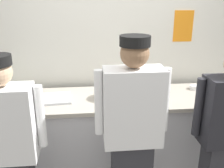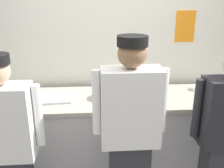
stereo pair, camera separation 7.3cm
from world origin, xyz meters
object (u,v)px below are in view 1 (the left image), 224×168
at_px(ramekin_red_sauce, 194,87).
at_px(ramekin_green_sauce, 23,92).
at_px(mixing_bowl_steel, 0,101).
at_px(plate_stack_front, 106,94).
at_px(chef_near_left, 9,148).
at_px(chef_center, 132,132).
at_px(sheet_tray, 49,99).

distance_m(ramekin_red_sauce, ramekin_green_sauce, 1.98).
height_order(mixing_bowl_steel, ramekin_green_sauce, mixing_bowl_steel).
bearing_deg(ramekin_red_sauce, ramekin_green_sauce, 179.42).
bearing_deg(plate_stack_front, ramekin_red_sauce, 9.79).
distance_m(chef_near_left, ramekin_red_sauce, 2.11).
bearing_deg(chef_center, plate_stack_front, 103.56).
relative_size(chef_center, mixing_bowl_steel, 5.53).
relative_size(sheet_tray, ramekin_red_sauce, 4.33).
bearing_deg(sheet_tray, ramekin_green_sauce, 148.69).
distance_m(chef_center, ramekin_green_sauce, 1.41).
xyz_separation_m(mixing_bowl_steel, sheet_tray, (0.47, 0.10, -0.04)).
xyz_separation_m(sheet_tray, ramekin_green_sauce, (-0.31, 0.19, 0.01)).
relative_size(mixing_bowl_steel, sheet_tray, 0.66).
bearing_deg(chef_center, sheet_tray, 137.34).
height_order(chef_near_left, plate_stack_front, chef_near_left).
bearing_deg(sheet_tray, plate_stack_front, -1.59).
xyz_separation_m(chef_near_left, ramekin_red_sauce, (1.89, 0.93, 0.11)).
xyz_separation_m(ramekin_red_sauce, ramekin_green_sauce, (-1.98, 0.02, -0.00)).
bearing_deg(ramekin_red_sauce, plate_stack_front, -170.21).
height_order(plate_stack_front, ramekin_green_sauce, plate_stack_front).
height_order(plate_stack_front, sheet_tray, plate_stack_front).
bearing_deg(ramekin_green_sauce, chef_center, -39.78).
distance_m(sheet_tray, ramekin_green_sauce, 0.36).
xyz_separation_m(chef_center, plate_stack_front, (-0.17, 0.70, 0.07)).
distance_m(plate_stack_front, sheet_tray, 0.61).
distance_m(chef_near_left, ramekin_green_sauce, 0.96).
xyz_separation_m(chef_near_left, sheet_tray, (0.21, 0.76, 0.10)).
bearing_deg(chef_center, ramekin_red_sauce, 44.44).
bearing_deg(ramekin_red_sauce, mixing_bowl_steel, -172.78).
xyz_separation_m(plate_stack_front, sheet_tray, (-0.61, 0.02, -0.04)).
relative_size(plate_stack_front, mixing_bowl_steel, 0.79).
distance_m(plate_stack_front, mixing_bowl_steel, 1.08).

